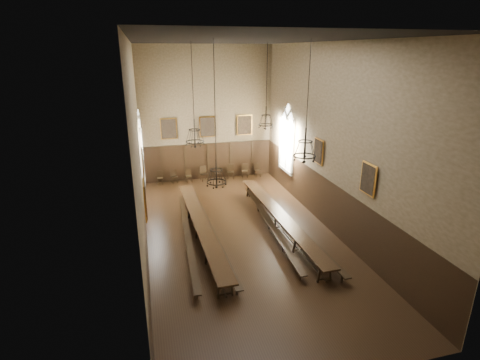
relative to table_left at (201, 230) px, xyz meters
name	(u,v)px	position (x,y,z in m)	size (l,w,h in m)	color
floor	(241,235)	(1.91, -0.21, -0.43)	(9.00, 18.00, 0.02)	black
ceiling	(241,40)	(1.91, -0.21, 8.59)	(9.00, 18.00, 0.02)	black
wall_back	(207,115)	(1.91, 8.80, 4.08)	(9.00, 0.02, 9.00)	#7B664B
wall_front	(340,236)	(1.91, -9.22, 4.08)	(9.00, 0.02, 9.00)	#7B664B
wall_left	(138,152)	(-2.60, -0.21, 4.08)	(0.02, 18.00, 9.00)	#7B664B
wall_right	(331,140)	(6.42, -0.21, 4.08)	(0.02, 18.00, 9.00)	#7B664B
wainscot_panelling	(241,212)	(1.91, -0.21, 0.83)	(9.00, 18.00, 2.50)	black
table_left	(201,230)	(0.00, 0.00, 0.00)	(0.97, 10.66, 0.83)	black
table_right	(280,222)	(3.97, -0.08, 0.00)	(0.95, 10.58, 0.82)	black
bench_left_outer	(188,237)	(-0.70, -0.25, -0.14)	(0.74, 9.57, 0.43)	black
bench_left_inner	(211,233)	(0.44, -0.20, -0.13)	(0.53, 9.96, 0.45)	black
bench_right_inner	(269,224)	(3.45, 0.02, -0.13)	(0.84, 9.83, 0.44)	black
bench_right_outer	(292,224)	(4.55, -0.32, -0.12)	(0.64, 10.36, 0.47)	black
chair_0	(160,180)	(-1.50, 8.40, -0.15)	(0.43, 0.43, 0.89)	black
chair_1	(174,179)	(-0.54, 8.40, -0.14)	(0.50, 0.50, 0.91)	black
chair_2	(189,178)	(0.45, 8.30, -0.15)	(0.43, 0.43, 0.89)	black
chair_3	(204,176)	(1.50, 8.33, -0.11)	(0.55, 0.55, 1.01)	black
chair_4	(218,175)	(2.49, 8.37, -0.14)	(0.45, 0.45, 0.92)	black
chair_5	(231,174)	(3.41, 8.32, -0.11)	(0.53, 0.53, 1.00)	black
chair_6	(245,173)	(4.46, 8.32, -0.13)	(0.48, 0.48, 0.95)	black
chair_7	(258,173)	(5.39, 8.26, -0.13)	(0.43, 0.43, 0.95)	black
chandelier_back_left	(195,136)	(0.10, 1.83, 4.22)	(0.92, 0.92, 4.83)	black
chandelier_back_right	(266,119)	(4.07, 2.74, 4.71)	(0.80, 0.80, 4.32)	black
chandelier_front_left	(216,172)	(0.23, -2.90, 3.83)	(0.76, 0.76, 5.30)	black
chandelier_front_right	(305,149)	(3.71, -3.14, 4.56)	(0.89, 0.89, 4.46)	black
portrait_back_0	(169,129)	(-0.69, 8.67, 3.28)	(1.10, 0.12, 1.40)	gold
portrait_back_1	(208,127)	(1.91, 8.67, 3.28)	(1.10, 0.12, 1.40)	gold
portrait_back_2	(244,125)	(4.51, 8.67, 3.28)	(1.10, 0.12, 1.40)	gold
portrait_left_0	(143,164)	(-2.47, 0.79, 3.28)	(0.12, 1.00, 1.30)	gold
portrait_left_1	(145,200)	(-2.47, -3.71, 3.28)	(0.12, 1.00, 1.30)	gold
portrait_right_0	(319,151)	(6.29, 0.79, 3.28)	(0.12, 1.00, 1.30)	gold
portrait_right_1	(368,179)	(6.29, -3.71, 3.28)	(0.12, 1.00, 1.30)	gold
window_right	(287,138)	(6.34, 5.29, 2.98)	(0.20, 2.20, 4.60)	white
window_left	(141,147)	(-2.52, 5.29, 2.98)	(0.20, 2.20, 4.60)	white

